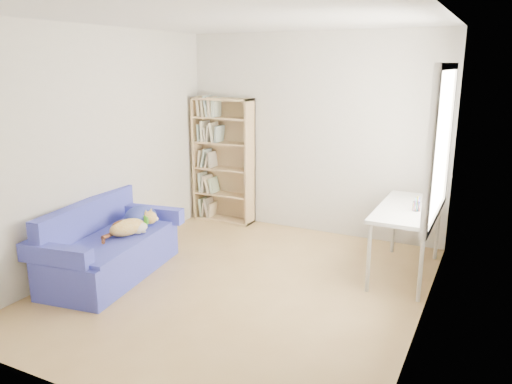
% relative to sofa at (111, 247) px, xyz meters
% --- Properties ---
extents(ground, '(4.00, 4.00, 0.00)m').
position_rel_sofa_xyz_m(ground, '(1.38, 0.34, -0.30)').
color(ground, '#A5804A').
rests_on(ground, ground).
extents(room_shell, '(3.54, 4.04, 2.62)m').
position_rel_sofa_xyz_m(room_shell, '(1.48, 0.37, 1.33)').
color(room_shell, silver).
rests_on(room_shell, ground).
extents(sofa, '(0.98, 1.70, 0.79)m').
position_rel_sofa_xyz_m(sofa, '(0.00, 0.00, 0.00)').
color(sofa, navy).
rests_on(sofa, ground).
extents(bookshelf, '(0.87, 0.27, 1.75)m').
position_rel_sofa_xyz_m(bookshelf, '(0.13, 2.19, 0.50)').
color(bookshelf, tan).
rests_on(bookshelf, ground).
extents(desk, '(0.59, 1.30, 0.75)m').
position_rel_sofa_xyz_m(desk, '(2.82, 1.39, 0.38)').
color(desk, silver).
rests_on(desk, ground).
extents(pen_cup, '(0.08, 0.08, 0.15)m').
position_rel_sofa_xyz_m(pen_cup, '(2.91, 1.29, 0.50)').
color(pen_cup, white).
rests_on(pen_cup, desk).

